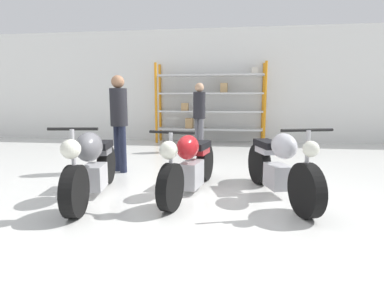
{
  "coord_description": "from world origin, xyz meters",
  "views": [
    {
      "loc": [
        0.59,
        -4.1,
        1.39
      ],
      "look_at": [
        0.0,
        0.4,
        0.7
      ],
      "focal_mm": 28.0,
      "sensor_mm": 36.0,
      "label": 1
    }
  ],
  "objects": [
    {
      "name": "person_browsing",
      "position": [
        -1.5,
        1.3,
        1.08
      ],
      "size": [
        0.45,
        0.45,
        1.82
      ],
      "rotation": [
        0.0,
        0.0,
        4.09
      ],
      "color": "#1E2338",
      "rests_on": "ground_plane"
    },
    {
      "name": "shelving_rack",
      "position": [
        -0.09,
        5.43,
        1.28
      ],
      "size": [
        3.43,
        0.63,
        2.49
      ],
      "color": "orange",
      "rests_on": "ground_plane"
    },
    {
      "name": "ground_plane",
      "position": [
        0.0,
        0.0,
        0.0
      ],
      "size": [
        30.0,
        30.0,
        0.0
      ],
      "primitive_type": "plane",
      "color": "silver"
    },
    {
      "name": "person_near_rack",
      "position": [
        -0.24,
        3.73,
        1.07
      ],
      "size": [
        0.45,
        0.45,
        1.8
      ],
      "rotation": [
        0.0,
        0.0,
        3.82
      ],
      "color": "#595960",
      "rests_on": "ground_plane"
    },
    {
      "name": "motorcycle_silver",
      "position": [
        1.27,
        0.13,
        0.47
      ],
      "size": [
        0.88,
        2.06,
        1.05
      ],
      "rotation": [
        0.0,
        0.0,
        -1.28
      ],
      "color": "black",
      "rests_on": "ground_plane"
    },
    {
      "name": "motorcycle_red",
      "position": [
        0.01,
        0.15,
        0.44
      ],
      "size": [
        0.71,
        2.09,
        1.0
      ],
      "rotation": [
        0.0,
        0.0,
        -1.77
      ],
      "color": "black",
      "rests_on": "ground_plane"
    },
    {
      "name": "back_wall",
      "position": [
        0.0,
        5.8,
        1.8
      ],
      "size": [
        30.0,
        0.08,
        3.6
      ],
      "color": "white",
      "rests_on": "ground_plane"
    },
    {
      "name": "motorcycle_grey",
      "position": [
        -1.33,
        -0.22,
        0.48
      ],
      "size": [
        0.63,
        2.07,
        1.06
      ],
      "rotation": [
        0.0,
        0.0,
        -1.42
      ],
      "color": "black",
      "rests_on": "ground_plane"
    }
  ]
}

